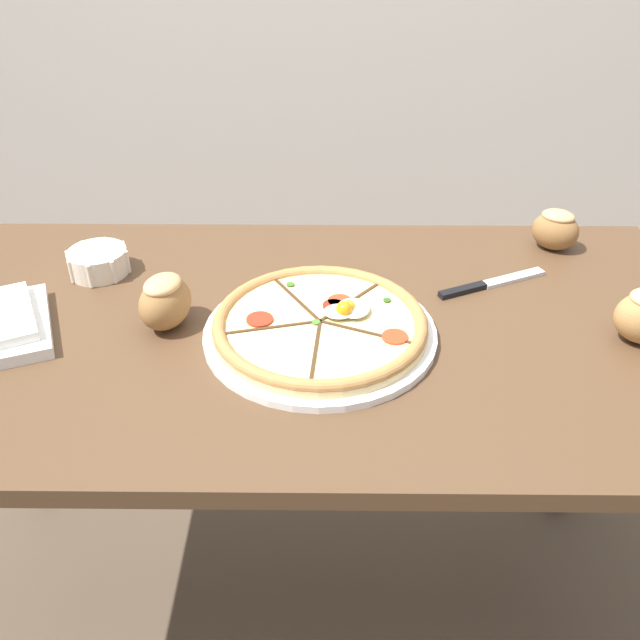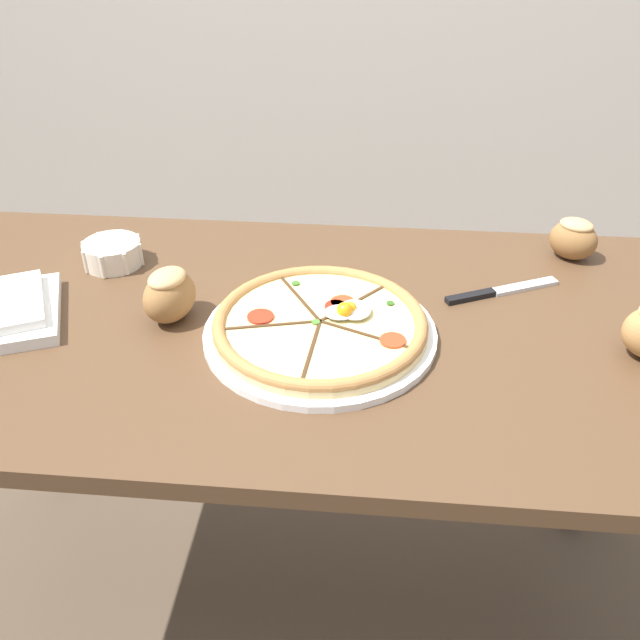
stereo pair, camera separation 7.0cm
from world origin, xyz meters
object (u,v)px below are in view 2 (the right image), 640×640
at_px(pizza, 320,326).
at_px(bread_piece_near, 169,294).
at_px(bread_piece_far, 574,238).
at_px(dining_table, 293,377).
at_px(knife_main, 501,291).
at_px(ramekin_bowl, 113,253).

relative_size(pizza, bread_piece_near, 3.07).
distance_m(pizza, bread_piece_far, 0.52).
height_order(dining_table, pizza, pizza).
distance_m(pizza, knife_main, 0.33).
relative_size(dining_table, pizza, 3.82).
distance_m(bread_piece_near, knife_main, 0.55).
xyz_separation_m(ramekin_bowl, bread_piece_far, (0.83, 0.10, 0.02)).
height_order(pizza, ramekin_bowl, pizza).
distance_m(dining_table, bread_piece_far, 0.57).
xyz_separation_m(pizza, ramekin_bowl, (-0.39, 0.19, 0.00)).
bearing_deg(pizza, dining_table, 144.28).
bearing_deg(bread_piece_far, knife_main, -135.96).
xyz_separation_m(dining_table, knife_main, (0.34, 0.12, 0.12)).
xyz_separation_m(bread_piece_far, knife_main, (-0.14, -0.14, -0.04)).
bearing_deg(bread_piece_near, ramekin_bowl, 133.11).
distance_m(pizza, ramekin_bowl, 0.44).
bearing_deg(pizza, knife_main, 27.66).
bearing_deg(pizza, ramekin_bowl, 154.07).
bearing_deg(bread_piece_far, ramekin_bowl, -173.11).
bearing_deg(pizza, bread_piece_near, 173.48).
height_order(bread_piece_near, bread_piece_far, bread_piece_near).
relative_size(ramekin_bowl, bread_piece_far, 1.04).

